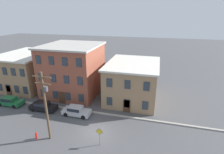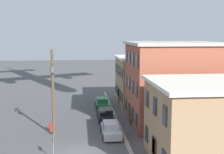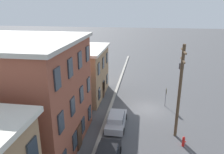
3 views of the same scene
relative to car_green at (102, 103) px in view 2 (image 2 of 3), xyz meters
The scene contains 11 objects.
ground_plane 17.19m from the car_green, 10.88° to the right, with size 200.00×200.00×0.00m, color #4C4C4F.
kerb_strip 16.92m from the car_green, ahead, with size 56.00×0.36×0.16m, color #9E998E.
apartment_corner 9.53m from the car_green, 107.48° to the left, with size 9.96×12.39×7.04m.
apartment_midblock 12.10m from the car_green, 42.39° to the left, with size 10.24×10.38×9.52m.
apartment_far 21.69m from the car_green, 22.61° to the left, with size 9.04×11.55×6.71m.
car_green is the anchor object (origin of this frame).
car_black 6.54m from the car_green, ahead, with size 4.40×1.92×1.43m.
car_silver 12.43m from the car_green, ahead, with size 4.40×1.92×1.43m.
caution_sign 18.90m from the car_green, 16.66° to the right, with size 0.89×0.08×2.38m.
utility_pole 13.73m from the car_green, 26.68° to the right, with size 2.40×0.44×8.88m.
fire_hydrant 11.86m from the car_green, 32.46° to the right, with size 0.24×0.34×0.96m.
Camera 2 is at (26.41, 0.11, 10.41)m, focal length 50.00 mm.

